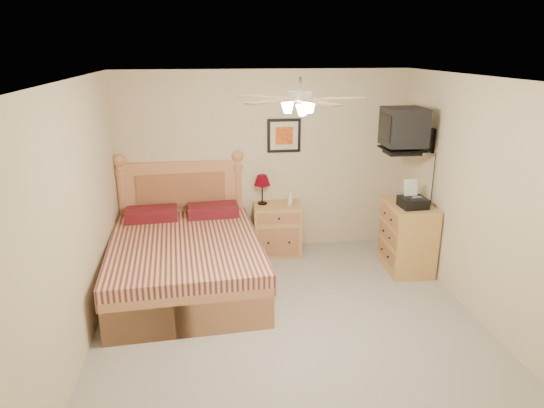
{
  "coord_description": "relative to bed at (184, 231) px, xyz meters",
  "views": [
    {
      "loc": [
        -0.81,
        -4.26,
        2.78
      ],
      "look_at": [
        -0.08,
        0.9,
        1.08
      ],
      "focal_mm": 32.0,
      "sensor_mm": 36.0,
      "label": 1
    }
  ],
  "objects": [
    {
      "name": "wall_right",
      "position": [
        3.09,
        -1.12,
        0.53
      ],
      "size": [
        0.04,
        4.5,
        2.5
      ],
      "primitive_type": "cube",
      "color": "beige",
      "rests_on": "ground"
    },
    {
      "name": "ceiling_fan",
      "position": [
        1.09,
        -1.32,
        1.64
      ],
      "size": [
        1.14,
        1.14,
        0.28
      ],
      "primitive_type": null,
      "color": "silver",
      "rests_on": "ceiling"
    },
    {
      "name": "lotion_bottle",
      "position": [
        1.41,
        0.85,
        0.08
      ],
      "size": [
        0.11,
        0.11,
        0.21
      ],
      "primitive_type": "imported",
      "rotation": [
        0.0,
        0.0,
        -0.43
      ],
      "color": "silver",
      "rests_on": "nightstand"
    },
    {
      "name": "wall_tv",
      "position": [
        2.84,
        0.22,
        1.09
      ],
      "size": [
        0.56,
        0.46,
        0.58
      ],
      "primitive_type": null,
      "color": "black",
      "rests_on": "wall_right"
    },
    {
      "name": "table_lamp",
      "position": [
        1.04,
        0.96,
        0.19
      ],
      "size": [
        0.24,
        0.24,
        0.42
      ],
      "primitive_type": null,
      "rotation": [
        0.0,
        0.0,
        -0.09
      ],
      "color": "#600212",
      "rests_on": "nightstand"
    },
    {
      "name": "framed_picture",
      "position": [
        1.36,
        1.11,
        0.9
      ],
      "size": [
        0.46,
        0.04,
        0.46
      ],
      "primitive_type": "cube",
      "color": "black",
      "rests_on": "wall_back"
    },
    {
      "name": "nightstand",
      "position": [
        1.24,
        0.88,
        -0.37
      ],
      "size": [
        0.68,
        0.53,
        0.7
      ],
      "primitive_type": "cube",
      "rotation": [
        0.0,
        0.0,
        -0.07
      ],
      "color": "#A97748",
      "rests_on": "ground"
    },
    {
      "name": "magazine_upper",
      "position": [
        2.81,
        0.41,
        0.2
      ],
      "size": [
        0.25,
        0.31,
        0.02
      ],
      "primitive_type": "imported",
      "rotation": [
        0.0,
        0.0,
        0.23
      ],
      "color": "tan",
      "rests_on": "magazine_lower"
    },
    {
      "name": "bed",
      "position": [
        0.0,
        0.0,
        0.0
      ],
      "size": [
        1.83,
        2.33,
        1.45
      ],
      "primitive_type": null,
      "rotation": [
        0.0,
        0.0,
        0.06
      ],
      "color": "#C6804F",
      "rests_on": "ground"
    },
    {
      "name": "dresser",
      "position": [
        2.82,
        0.12,
        -0.28
      ],
      "size": [
        0.56,
        0.78,
        0.89
      ],
      "primitive_type": "cube",
      "rotation": [
        0.0,
        0.0,
        -0.05
      ],
      "color": "#A07A3F",
      "rests_on": "ground"
    },
    {
      "name": "wall_back",
      "position": [
        1.09,
        1.13,
        0.53
      ],
      "size": [
        4.0,
        0.04,
        2.5
      ],
      "primitive_type": "cube",
      "color": "beige",
      "rests_on": "ground"
    },
    {
      "name": "magazine_lower",
      "position": [
        2.79,
        0.4,
        0.18
      ],
      "size": [
        0.23,
        0.28,
        0.02
      ],
      "primitive_type": "imported",
      "rotation": [
        0.0,
        0.0,
        0.13
      ],
      "color": "tan",
      "rests_on": "dresser"
    },
    {
      "name": "ceiling",
      "position": [
        1.09,
        -1.12,
        1.78
      ],
      "size": [
        4.0,
        4.5,
        0.04
      ],
      "primitive_type": "cube",
      "color": "white",
      "rests_on": "ground"
    },
    {
      "name": "floor",
      "position": [
        1.09,
        -1.12,
        -0.72
      ],
      "size": [
        4.5,
        4.5,
        0.0
      ],
      "primitive_type": "plane",
      "color": "gray",
      "rests_on": "ground"
    },
    {
      "name": "fax_machine",
      "position": [
        2.79,
        -0.0,
        0.33
      ],
      "size": [
        0.32,
        0.34,
        0.33
      ],
      "primitive_type": null,
      "rotation": [
        0.0,
        0.0,
        0.03
      ],
      "color": "black",
      "rests_on": "dresser"
    },
    {
      "name": "wall_left",
      "position": [
        -0.91,
        -1.12,
        0.53
      ],
      "size": [
        0.04,
        4.5,
        2.5
      ],
      "primitive_type": "cube",
      "color": "beige",
      "rests_on": "ground"
    },
    {
      "name": "wall_front",
      "position": [
        1.09,
        -3.37,
        0.53
      ],
      "size": [
        4.0,
        0.04,
        2.5
      ],
      "primitive_type": "cube",
      "color": "beige",
      "rests_on": "ground"
    }
  ]
}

